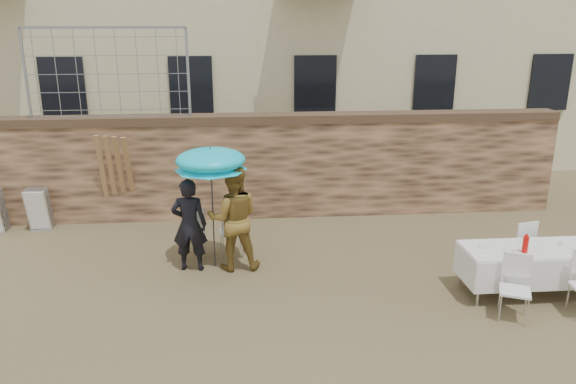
{
  "coord_description": "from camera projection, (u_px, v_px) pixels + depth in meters",
  "views": [
    {
      "loc": [
        -0.36,
        -6.72,
        4.22
      ],
      "look_at": [
        0.4,
        2.2,
        1.4
      ],
      "focal_mm": 35.0,
      "sensor_mm": 36.0,
      "label": 1
    }
  ],
  "objects": [
    {
      "name": "ground",
      "position": [
        273.0,
        338.0,
        7.69
      ],
      "size": [
        80.0,
        80.0,
        0.0
      ],
      "primitive_type": "plane",
      "color": "brown",
      "rests_on": "ground"
    },
    {
      "name": "stone_wall",
      "position": [
        259.0,
        167.0,
        12.11
      ],
      "size": [
        13.0,
        0.5,
        2.2
      ],
      "primitive_type": "cube",
      "color": "brown",
      "rests_on": "ground"
    },
    {
      "name": "chain_link_fence",
      "position": [
        108.0,
        74.0,
        11.26
      ],
      "size": [
        3.2,
        0.06,
        1.8
      ],
      "primitive_type": null,
      "color": "gray",
      "rests_on": "stone_wall"
    },
    {
      "name": "man_suit",
      "position": [
        189.0,
        225.0,
        9.54
      ],
      "size": [
        0.63,
        0.44,
        1.64
      ],
      "primitive_type": "imported",
      "rotation": [
        0.0,
        0.0,
        3.06
      ],
      "color": "black",
      "rests_on": "ground"
    },
    {
      "name": "woman_dress",
      "position": [
        233.0,
        218.0,
        9.57
      ],
      "size": [
        0.92,
        0.72,
        1.84
      ],
      "primitive_type": "imported",
      "rotation": [
        0.0,
        0.0,
        3.17
      ],
      "color": "#AD8435",
      "rests_on": "ground"
    },
    {
      "name": "umbrella",
      "position": [
        211.0,
        164.0,
        9.35
      ],
      "size": [
        1.22,
        1.22,
        1.98
      ],
      "color": "#3F3F44",
      "rests_on": "ground"
    },
    {
      "name": "couple_chair_left",
      "position": [
        193.0,
        232.0,
        10.16
      ],
      "size": [
        0.58,
        0.58,
        0.96
      ],
      "primitive_type": null,
      "rotation": [
        0.0,
        0.0,
        3.39
      ],
      "color": "white",
      "rests_on": "ground"
    },
    {
      "name": "couple_chair_right",
      "position": [
        232.0,
        231.0,
        10.22
      ],
      "size": [
        0.55,
        0.55,
        0.96
      ],
      "primitive_type": null,
      "rotation": [
        0.0,
        0.0,
        3.29
      ],
      "color": "white",
      "rests_on": "ground"
    },
    {
      "name": "banquet_table",
      "position": [
        532.0,
        251.0,
        8.72
      ],
      "size": [
        2.1,
        0.85,
        0.78
      ],
      "color": "white",
      "rests_on": "ground"
    },
    {
      "name": "soda_bottle",
      "position": [
        525.0,
        244.0,
        8.51
      ],
      "size": [
        0.09,
        0.09,
        0.26
      ],
      "primitive_type": "cylinder",
      "color": "red",
      "rests_on": "banquet_table"
    },
    {
      "name": "table_chair_front_left",
      "position": [
        515.0,
        289.0,
        8.03
      ],
      "size": [
        0.63,
        0.63,
        0.96
      ],
      "primitive_type": null,
      "rotation": [
        0.0,
        0.0,
        -0.41
      ],
      "color": "white",
      "rests_on": "ground"
    },
    {
      "name": "table_chair_back",
      "position": [
        518.0,
        245.0,
        9.57
      ],
      "size": [
        0.58,
        0.58,
        0.96
      ],
      "primitive_type": null,
      "rotation": [
        0.0,
        0.0,
        3.38
      ],
      "color": "white",
      "rests_on": "ground"
    },
    {
      "name": "chair_stack_right",
      "position": [
        41.0,
        207.0,
        11.55
      ],
      "size": [
        0.46,
        0.4,
        0.92
      ],
      "primitive_type": null,
      "color": "white",
      "rests_on": "ground"
    },
    {
      "name": "wood_planks",
      "position": [
        119.0,
        179.0,
        11.58
      ],
      "size": [
        0.7,
        0.2,
        2.0
      ],
      "primitive_type": null,
      "color": "#A37749",
      "rests_on": "ground"
    }
  ]
}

